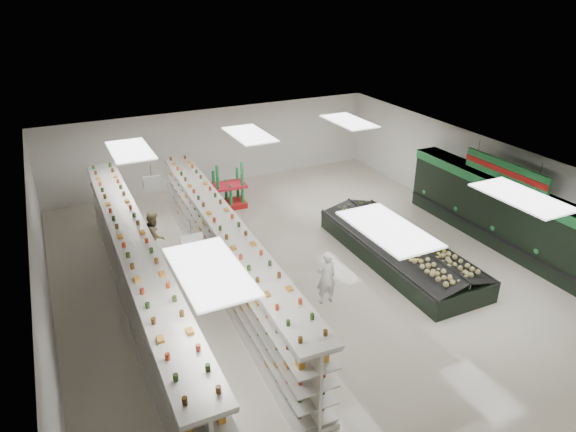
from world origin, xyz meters
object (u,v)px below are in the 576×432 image
gondola_left (139,280)px  soda_endcap (228,187)px  produce_island (399,248)px  shopper_main (326,277)px  shopper_background (155,235)px  gondola_center (226,255)px

gondola_left → soda_endcap: size_ratio=7.44×
gondola_left → produce_island: (7.75, -0.69, -0.57)m
produce_island → shopper_main: size_ratio=3.96×
gondola_left → shopper_background: gondola_left is taller
produce_island → soda_endcap: bearing=118.8°
gondola_left → soda_endcap: gondola_left is taller
gondola_left → shopper_main: bearing=-20.0°
gondola_center → shopper_background: gondola_center is taller
gondola_left → soda_endcap: (4.37, 5.46, -0.18)m
gondola_left → produce_island: bearing=-4.7°
shopper_background → shopper_main: bearing=-121.7°
gondola_center → produce_island: 5.42m
gondola_center → gondola_left: bearing=-170.1°
soda_endcap → shopper_background: size_ratio=1.06×
gondola_center → shopper_main: gondola_center is taller
produce_island → soda_endcap: 7.03m
shopper_background → gondola_left: bearing=179.6°
gondola_center → shopper_main: bearing=-41.8°
produce_island → soda_endcap: (-3.38, 6.15, 0.39)m
produce_island → gondola_left: bearing=174.9°
produce_island → shopper_background: 7.60m
soda_endcap → shopper_background: 4.34m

